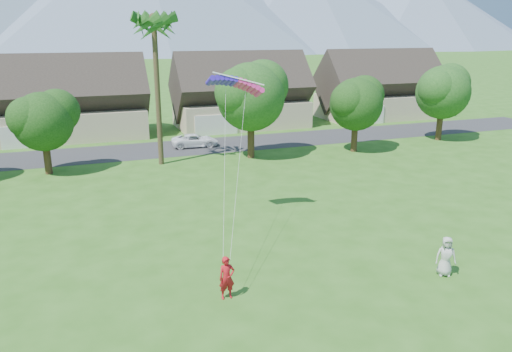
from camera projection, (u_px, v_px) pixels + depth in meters
name	position (u px, v px, depth m)	size (l,w,h in m)	color
ground	(350.00, 351.00, 17.85)	(500.00, 500.00, 0.00)	#2D6019
street	(173.00, 148.00, 48.56)	(90.00, 7.00, 0.01)	#2D2D30
kite_flyer	(227.00, 278.00, 21.17)	(0.69, 0.46, 1.90)	red
watcher	(446.00, 256.00, 23.17)	(0.93, 0.61, 1.91)	#BBBAB6
parked_car	(195.00, 140.00, 49.11)	(2.10, 4.55, 1.26)	white
houses_row	(161.00, 101.00, 55.87)	(72.75, 8.19, 8.86)	beige
tree_row	(170.00, 108.00, 41.32)	(62.27, 6.67, 8.45)	#47301C
fan_palm	(154.00, 21.00, 39.63)	(3.00, 3.00, 13.80)	#4C3D26
parafoil_kite	(236.00, 82.00, 28.21)	(3.23, 1.12, 0.50)	#3419BD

